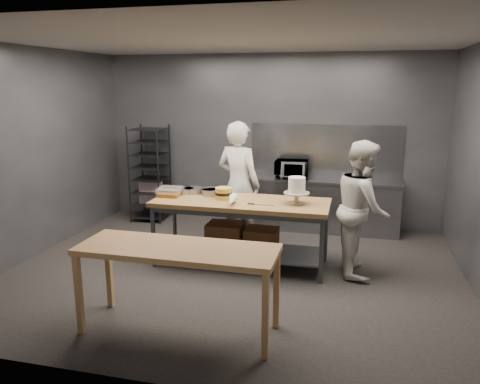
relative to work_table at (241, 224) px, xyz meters
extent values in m
plane|color=black|center=(-0.02, -0.33, -0.57)|extent=(6.00, 6.00, 0.00)
cube|color=#4C4F54|center=(-0.02, 2.17, 0.93)|extent=(6.00, 0.04, 3.00)
cube|color=brown|center=(0.01, -0.03, 0.32)|extent=(2.40, 0.90, 0.06)
cube|color=#47494C|center=(0.01, -0.03, -0.37)|extent=(2.25, 0.75, 0.03)
cylinder|color=#47494C|center=(-1.13, -0.42, -0.14)|extent=(0.06, 0.06, 0.86)
cylinder|color=#47494C|center=(-1.13, 0.36, -0.14)|extent=(0.06, 0.06, 0.86)
cylinder|color=#47494C|center=(1.15, -0.42, -0.14)|extent=(0.06, 0.06, 0.86)
cylinder|color=#47494C|center=(1.15, 0.36, -0.14)|extent=(0.06, 0.06, 0.86)
cube|color=brown|center=(-0.23, 0.02, -0.18)|extent=(0.50, 0.40, 0.35)
cube|color=brown|center=(0.28, 0.06, -0.21)|extent=(0.45, 0.38, 0.30)
cube|color=#A06D42|center=(-0.17, -1.94, 0.30)|extent=(2.00, 0.70, 0.06)
cube|color=#A06D42|center=(-1.12, -2.24, -0.15)|extent=(0.06, 0.06, 0.84)
cube|color=#A06D42|center=(-1.12, -1.64, -0.15)|extent=(0.06, 0.06, 0.84)
cube|color=#A06D42|center=(0.78, -2.24, -0.15)|extent=(0.06, 0.06, 0.84)
cube|color=#A06D42|center=(0.78, -1.64, -0.15)|extent=(0.06, 0.06, 0.84)
cube|color=slate|center=(0.98, 1.85, 0.31)|extent=(2.60, 0.60, 0.04)
cube|color=slate|center=(0.98, 1.85, -0.14)|extent=(2.56, 0.56, 0.86)
cube|color=slate|center=(0.98, 2.15, 0.78)|extent=(2.60, 0.02, 0.90)
cube|color=black|center=(-2.16, 1.77, 0.30)|extent=(0.62, 0.67, 1.75)
cube|color=white|center=(-2.16, 1.77, -0.03)|extent=(0.39, 0.25, 0.45)
imported|color=white|center=(-0.22, 0.74, 0.40)|extent=(0.81, 0.65, 1.94)
imported|color=silver|center=(1.62, 0.07, 0.32)|extent=(0.76, 0.93, 1.78)
imported|color=black|center=(0.44, 1.85, 0.48)|extent=(0.54, 0.37, 0.30)
cylinder|color=#B9B094|center=(0.77, -0.03, 0.36)|extent=(0.20, 0.20, 0.02)
cylinder|color=#B9B094|center=(0.77, -0.03, 0.43)|extent=(0.06, 0.06, 0.12)
cylinder|color=#B9B094|center=(0.77, -0.03, 0.50)|extent=(0.34, 0.34, 0.02)
cylinder|color=white|center=(0.77, -0.03, 0.61)|extent=(0.22, 0.22, 0.20)
cylinder|color=#FBDF4F|center=(-0.24, 0.00, 0.38)|extent=(0.23, 0.23, 0.06)
cylinder|color=black|center=(-0.24, 0.00, 0.43)|extent=(0.23, 0.23, 0.04)
cylinder|color=#FBDF4F|center=(-0.24, 0.00, 0.48)|extent=(0.23, 0.23, 0.06)
cylinder|color=gray|center=(-0.77, 0.25, 0.39)|extent=(0.28, 0.28, 0.07)
cylinder|color=gray|center=(-0.47, 0.20, 0.39)|extent=(0.30, 0.30, 0.07)
cylinder|color=gray|center=(-0.90, 0.20, 0.39)|extent=(0.27, 0.27, 0.07)
cylinder|color=gray|center=(-0.52, 0.26, 0.39)|extent=(0.29, 0.29, 0.07)
cone|color=white|center=(-0.05, -0.31, 0.41)|extent=(0.17, 0.39, 0.12)
cube|color=slate|center=(0.37, -0.20, 0.35)|extent=(0.28, 0.02, 0.00)
cube|color=black|center=(0.19, -0.20, 0.36)|extent=(0.09, 0.02, 0.02)
cube|color=#A66B21|center=(-1.04, -0.06, 0.37)|extent=(0.30, 0.20, 0.05)
cube|color=silver|center=(-1.04, -0.06, 0.43)|extent=(0.31, 0.21, 0.06)
cube|color=#A66B21|center=(-1.06, 0.09, 0.37)|extent=(0.30, 0.20, 0.05)
cube|color=silver|center=(-1.06, 0.09, 0.43)|extent=(0.31, 0.21, 0.06)
camera|label=1|loc=(1.49, -6.04, 1.90)|focal=35.00mm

